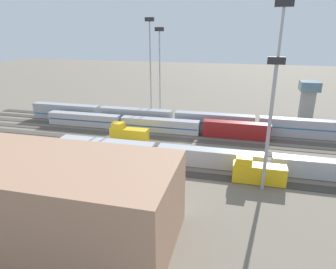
% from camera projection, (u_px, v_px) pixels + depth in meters
% --- Properties ---
extents(ground_plane, '(400.00, 400.00, 0.00)m').
position_uv_depth(ground_plane, '(181.00, 143.00, 79.20)').
color(ground_plane, '#756B5B').
extents(track_bed_0, '(140.00, 2.80, 0.12)m').
position_uv_depth(track_bed_0, '(192.00, 124.00, 95.21)').
color(track_bed_0, '#3D3833').
rests_on(track_bed_0, ground_plane).
extents(track_bed_1, '(140.00, 2.80, 0.12)m').
position_uv_depth(track_bed_1, '(189.00, 128.00, 90.63)').
color(track_bed_1, '#3D3833').
rests_on(track_bed_1, ground_plane).
extents(track_bed_2, '(140.00, 2.80, 0.12)m').
position_uv_depth(track_bed_2, '(186.00, 134.00, 86.05)').
color(track_bed_2, '#4C443D').
rests_on(track_bed_2, ground_plane).
extents(track_bed_3, '(140.00, 2.80, 0.12)m').
position_uv_depth(track_bed_3, '(183.00, 140.00, 81.47)').
color(track_bed_3, '#4C443D').
rests_on(track_bed_3, ground_plane).
extents(track_bed_4, '(140.00, 2.80, 0.12)m').
position_uv_depth(track_bed_4, '(179.00, 146.00, 76.89)').
color(track_bed_4, '#4C443D').
rests_on(track_bed_4, ground_plane).
extents(track_bed_5, '(140.00, 2.80, 0.12)m').
position_uv_depth(track_bed_5, '(175.00, 154.00, 72.32)').
color(track_bed_5, '#4C443D').
rests_on(track_bed_5, ground_plane).
extents(track_bed_6, '(140.00, 2.80, 0.12)m').
position_uv_depth(track_bed_6, '(170.00, 162.00, 67.74)').
color(track_bed_6, '#3D3833').
rests_on(track_bed_6, ground_plane).
extents(track_bed_7, '(140.00, 2.80, 0.12)m').
position_uv_depth(track_bed_7, '(164.00, 172.00, 63.16)').
color(track_bed_7, '#3D3833').
rests_on(track_bed_7, ground_plane).
extents(train_on_track_6, '(90.60, 3.00, 4.40)m').
position_uv_depth(train_on_track_6, '(261.00, 162.00, 62.62)').
color(train_on_track_6, maroon).
rests_on(train_on_track_6, ground_plane).
extents(train_on_track_7, '(10.00, 3.00, 5.00)m').
position_uv_depth(train_on_track_7, '(258.00, 172.00, 58.22)').
color(train_on_track_7, gold).
rests_on(train_on_track_7, ground_plane).
extents(train_on_track_1, '(95.60, 3.06, 5.00)m').
position_uv_depth(train_on_track_1, '(174.00, 119.00, 90.89)').
color(train_on_track_1, '#A8AAB2').
rests_on(train_on_track_1, ground_plane).
extents(train_on_track_4, '(10.00, 3.00, 5.00)m').
position_uv_depth(train_on_track_4, '(128.00, 134.00, 79.31)').
color(train_on_track_4, gold).
rests_on(train_on_track_4, ground_plane).
extents(train_on_track_2, '(66.40, 3.06, 4.40)m').
position_uv_depth(train_on_track_2, '(153.00, 124.00, 87.66)').
color(train_on_track_2, maroon).
rests_on(train_on_track_2, ground_plane).
extents(light_mast_0, '(2.80, 0.70, 28.94)m').
position_uv_depth(light_mast_0, '(160.00, 63.00, 95.24)').
color(light_mast_0, '#9EA0A5').
rests_on(light_mast_0, ground_plane).
extents(light_mast_1, '(2.80, 0.70, 32.77)m').
position_uv_depth(light_mast_1, '(275.00, 80.00, 49.59)').
color(light_mast_1, '#9EA0A5').
rests_on(light_mast_1, ground_plane).
extents(light_mast_2, '(2.80, 0.70, 31.74)m').
position_uv_depth(light_mast_2, '(150.00, 58.00, 94.25)').
color(light_mast_2, '#9EA0A5').
rests_on(light_mast_2, ground_plane).
extents(light_mast_3, '(2.80, 0.70, 24.13)m').
position_uv_depth(light_mast_3, '(271.00, 108.00, 51.24)').
color(light_mast_3, '#9EA0A5').
rests_on(light_mast_3, ground_plane).
extents(control_tower, '(6.00, 6.00, 12.54)m').
position_uv_depth(control_tower, '(308.00, 97.00, 97.89)').
color(control_tower, gray).
rests_on(control_tower, ground_plane).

